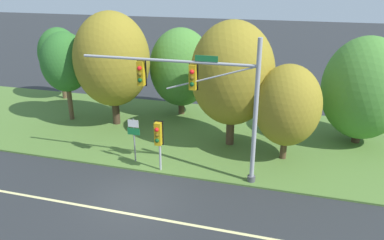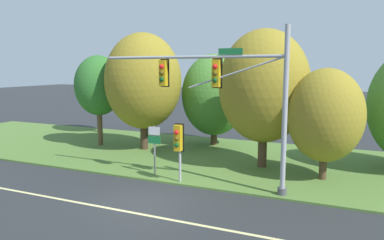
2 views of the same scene
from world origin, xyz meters
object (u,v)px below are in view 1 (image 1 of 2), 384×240
(pedestrian_signal_near_kerb, at_px, (158,136))
(tree_furthest_back, at_px, (364,89))
(tree_nearest_road, at_px, (59,54))
(tree_left_of_mast, at_px, (65,62))
(route_sign_post, at_px, (134,134))
(tree_tall_centre, at_px, (232,74))
(tree_behind_signpost, at_px, (112,60))
(tree_mid_verge, at_px, (181,67))
(tree_right_far, at_px, (288,106))
(traffic_signal_mast, at_px, (204,92))

(pedestrian_signal_near_kerb, height_order, tree_furthest_back, tree_furthest_back)
(tree_nearest_road, relative_size, tree_left_of_mast, 0.94)
(route_sign_post, relative_size, tree_tall_centre, 0.34)
(tree_behind_signpost, distance_m, tree_mid_verge, 5.06)
(tree_nearest_road, xyz_separation_m, tree_right_far, (18.51, -6.41, -0.65))
(tree_furthest_back, bearing_deg, tree_right_far, -140.27)
(route_sign_post, relative_size, tree_behind_signpost, 0.33)
(tree_right_far, bearing_deg, traffic_signal_mast, -141.37)
(traffic_signal_mast, bearing_deg, tree_right_far, 38.63)
(tree_nearest_road, bearing_deg, tree_furthest_back, -7.20)
(tree_behind_signpost, bearing_deg, tree_nearest_road, 149.32)
(tree_nearest_road, xyz_separation_m, tree_left_of_mast, (3.42, -4.23, 0.37))
(traffic_signal_mast, xyz_separation_m, tree_behind_signpost, (-7.69, 5.39, 0.03))
(traffic_signal_mast, xyz_separation_m, tree_mid_verge, (-3.93, 8.62, -0.97))
(tree_left_of_mast, relative_size, tree_tall_centre, 0.84)
(tree_tall_centre, relative_size, tree_right_far, 1.38)
(tree_behind_signpost, bearing_deg, tree_left_of_mast, -178.20)
(tree_tall_centre, bearing_deg, tree_mid_verge, 135.69)
(tree_nearest_road, distance_m, tree_right_far, 19.60)
(tree_left_of_mast, bearing_deg, tree_right_far, -8.22)
(tree_mid_verge, relative_size, tree_right_far, 1.17)
(route_sign_post, xyz_separation_m, tree_behind_signpost, (-3.65, 4.98, 2.89))
(tree_mid_verge, distance_m, tree_right_far, 9.57)
(tree_nearest_road, distance_m, tree_behind_signpost, 8.10)
(route_sign_post, relative_size, tree_right_far, 0.47)
(route_sign_post, xyz_separation_m, tree_right_far, (7.92, 2.68, 1.51))
(pedestrian_signal_near_kerb, relative_size, tree_left_of_mast, 0.45)
(traffic_signal_mast, height_order, tree_right_far, traffic_signal_mast)
(tree_nearest_road, distance_m, tree_left_of_mast, 5.45)
(route_sign_post, height_order, tree_nearest_road, tree_nearest_road)
(tree_right_far, distance_m, tree_furthest_back, 5.54)
(traffic_signal_mast, relative_size, tree_tall_centre, 1.21)
(traffic_signal_mast, relative_size, tree_left_of_mast, 1.44)
(tree_mid_verge, height_order, tree_furthest_back, tree_furthest_back)
(traffic_signal_mast, distance_m, tree_tall_centre, 4.24)
(pedestrian_signal_near_kerb, xyz_separation_m, tree_behind_signpost, (-5.36, 5.69, 2.51))
(traffic_signal_mast, height_order, tree_tall_centre, tree_tall_centre)
(tree_behind_signpost, relative_size, tree_right_far, 1.42)
(pedestrian_signal_near_kerb, relative_size, tree_tall_centre, 0.38)
(tree_nearest_road, height_order, tree_furthest_back, tree_furthest_back)
(tree_tall_centre, bearing_deg, pedestrian_signal_near_kerb, -123.11)
(traffic_signal_mast, height_order, tree_left_of_mast, traffic_signal_mast)
(pedestrian_signal_near_kerb, xyz_separation_m, tree_furthest_back, (10.47, 6.94, 1.44))
(tree_nearest_road, xyz_separation_m, tree_mid_verge, (10.70, -0.89, -0.27))
(traffic_signal_mast, height_order, tree_nearest_road, traffic_signal_mast)
(route_sign_post, distance_m, tree_furthest_back, 13.79)
(tree_right_far, bearing_deg, route_sign_post, -161.28)
(route_sign_post, distance_m, tree_mid_verge, 8.42)
(pedestrian_signal_near_kerb, distance_m, tree_furthest_back, 12.64)
(tree_left_of_mast, bearing_deg, pedestrian_signal_near_kerb, -32.16)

